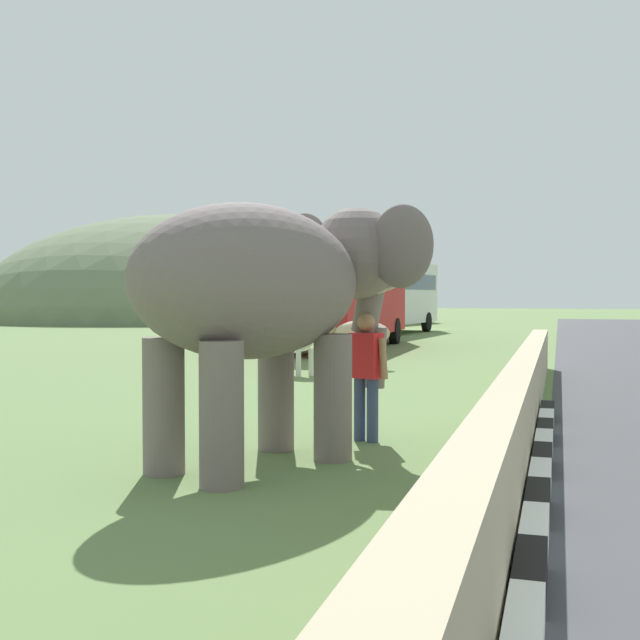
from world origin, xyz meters
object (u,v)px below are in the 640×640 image
(cow_near, at_px, (360,334))
(cow_far, at_px, (383,319))
(elephant, at_px, (275,287))
(cow_mid, at_px, (292,338))
(bus_orange, at_px, (387,292))
(bus_red, at_px, (346,290))
(bus_white, at_px, (386,291))
(person_handler, at_px, (366,370))

(cow_near, height_order, cow_far, same)
(elephant, relative_size, cow_mid, 2.27)
(elephant, distance_m, bus_orange, 43.05)
(bus_red, xyz_separation_m, bus_orange, (23.87, 3.66, -0.00))
(elephant, relative_size, bus_red, 0.41)
(bus_red, distance_m, cow_far, 5.56)
(bus_red, relative_size, bus_white, 0.96)
(bus_red, bearing_deg, bus_white, 4.57)
(bus_orange, xyz_separation_m, cow_near, (-30.82, -5.91, -1.21))
(cow_near, bearing_deg, elephant, -170.72)
(bus_white, bearing_deg, person_handler, -168.36)
(person_handler, height_order, bus_white, bus_white)
(elephant, xyz_separation_m, bus_white, (29.01, 4.97, 0.11))
(cow_mid, bearing_deg, bus_orange, 8.29)
(bus_white, bearing_deg, bus_red, -175.43)
(bus_white, bearing_deg, cow_near, -169.99)
(bus_red, height_order, bus_orange, same)
(bus_white, relative_size, cow_mid, 5.69)
(cow_near, xyz_separation_m, cow_mid, (-2.26, 1.09, 0.00))
(cow_near, bearing_deg, cow_mid, 154.17)
(bus_white, bearing_deg, elephant, -170.28)
(cow_mid, bearing_deg, bus_white, 5.77)
(bus_white, height_order, cow_mid, bus_white)
(cow_near, distance_m, cow_mid, 2.51)
(person_handler, height_order, bus_red, bus_red)
(elephant, relative_size, cow_far, 2.37)
(bus_red, height_order, cow_far, bus_red)
(bus_red, relative_size, cow_far, 5.73)
(elephant, height_order, cow_far, elephant)
(elephant, bearing_deg, bus_red, 12.60)
(bus_orange, distance_m, cow_mid, 33.45)
(person_handler, xyz_separation_m, cow_mid, (7.77, 3.68, -0.06))
(bus_orange, bearing_deg, cow_far, -168.40)
(person_handler, relative_size, bus_orange, 0.17)
(elephant, xyz_separation_m, bus_red, (18.47, 4.13, 0.11))
(elephant, distance_m, bus_white, 29.43)
(elephant, relative_size, person_handler, 2.44)
(bus_orange, height_order, cow_near, bus_orange)
(bus_white, xyz_separation_m, cow_mid, (-19.75, -1.99, -1.21))
(elephant, distance_m, person_handler, 1.95)
(cow_mid, relative_size, cow_far, 1.05)
(bus_red, bearing_deg, cow_mid, -172.86)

